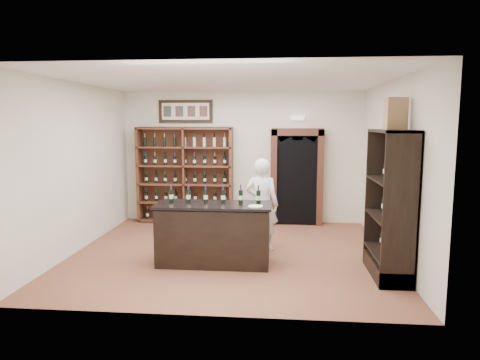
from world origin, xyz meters
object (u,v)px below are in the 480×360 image
at_px(wine_shelf, 185,175).
at_px(side_cabinet, 391,227).
at_px(counter_bottle_0, 171,195).
at_px(tasting_counter, 214,234).
at_px(wine_crate, 396,113).
at_px(shopkeeper, 262,204).

distance_m(wine_shelf, side_cabinet, 5.02).
bearing_deg(wine_shelf, counter_bottle_0, -82.34).
relative_size(tasting_counter, wine_crate, 4.07).
height_order(wine_shelf, tasting_counter, wine_shelf).
bearing_deg(wine_shelf, wine_crate, -40.22).
bearing_deg(wine_crate, counter_bottle_0, 157.19).
height_order(counter_bottle_0, side_cabinet, side_cabinet).
xyz_separation_m(counter_bottle_0, side_cabinet, (3.44, -0.41, -0.35)).
relative_size(wine_shelf, wine_crate, 4.77).
height_order(wine_shelf, wine_crate, wine_crate).
xyz_separation_m(counter_bottle_0, shopkeeper, (1.47, 0.77, -0.27)).
height_order(tasting_counter, side_cabinet, side_cabinet).
relative_size(counter_bottle_0, wine_crate, 0.65).
relative_size(wine_shelf, counter_bottle_0, 7.33).
distance_m(side_cabinet, shopkeeper, 2.30).
bearing_deg(counter_bottle_0, side_cabinet, -6.76).
height_order(wine_shelf, shopkeeper, wine_shelf).
relative_size(side_cabinet, wine_crate, 4.77).
relative_size(tasting_counter, shopkeeper, 1.13).
xyz_separation_m(side_cabinet, wine_crate, (-0.01, 0.01, 1.68)).
height_order(wine_shelf, side_cabinet, same).
relative_size(counter_bottle_0, side_cabinet, 0.14).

